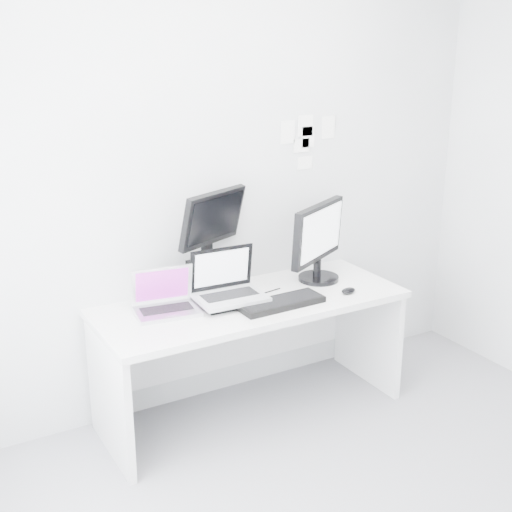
# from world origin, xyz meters

# --- Properties ---
(back_wall) EXTENTS (3.60, 0.00, 3.60)m
(back_wall) POSITION_xyz_m (0.00, 1.60, 1.35)
(back_wall) COLOR silver
(back_wall) RESTS_ON ground
(desk) EXTENTS (1.80, 0.70, 0.73)m
(desk) POSITION_xyz_m (0.00, 1.25, 0.36)
(desk) COLOR white
(desk) RESTS_ON ground
(macbook) EXTENTS (0.38, 0.30, 0.26)m
(macbook) POSITION_xyz_m (-0.50, 1.31, 0.86)
(macbook) COLOR #BAB9BF
(macbook) RESTS_ON desk
(speaker) EXTENTS (0.12, 0.12, 0.19)m
(speaker) POSITION_xyz_m (-0.22, 1.52, 0.83)
(speaker) COLOR black
(speaker) RESTS_ON desk
(dell_laptop) EXTENTS (0.40, 0.32, 0.32)m
(dell_laptop) POSITION_xyz_m (-0.13, 1.25, 0.89)
(dell_laptop) COLOR #A8ABAF
(dell_laptop) RESTS_ON desk
(rear_monitor) EXTENTS (0.50, 0.34, 0.64)m
(rear_monitor) POSITION_xyz_m (-0.15, 1.46, 1.05)
(rear_monitor) COLOR black
(rear_monitor) RESTS_ON desk
(samsung_monitor) EXTENTS (0.60, 0.48, 0.50)m
(samsung_monitor) POSITION_xyz_m (0.53, 1.34, 0.98)
(samsung_monitor) COLOR black
(samsung_monitor) RESTS_ON desk
(keyboard) EXTENTS (0.50, 0.19, 0.03)m
(keyboard) POSITION_xyz_m (0.10, 1.09, 0.75)
(keyboard) COLOR black
(keyboard) RESTS_ON desk
(mouse) EXTENTS (0.11, 0.08, 0.03)m
(mouse) POSITION_xyz_m (0.55, 1.06, 0.75)
(mouse) COLOR black
(mouse) RESTS_ON desk
(wall_note_0) EXTENTS (0.10, 0.00, 0.14)m
(wall_note_0) POSITION_xyz_m (0.45, 1.59, 1.62)
(wall_note_0) COLOR white
(wall_note_0) RESTS_ON back_wall
(wall_note_1) EXTENTS (0.09, 0.00, 0.13)m
(wall_note_1) POSITION_xyz_m (0.60, 1.59, 1.58)
(wall_note_1) COLOR white
(wall_note_1) RESTS_ON back_wall
(wall_note_2) EXTENTS (0.10, 0.00, 0.14)m
(wall_note_2) POSITION_xyz_m (0.75, 1.59, 1.63)
(wall_note_2) COLOR white
(wall_note_2) RESTS_ON back_wall
(wall_note_3) EXTENTS (0.11, 0.00, 0.08)m
(wall_note_3) POSITION_xyz_m (0.58, 1.59, 1.42)
(wall_note_3) COLOR white
(wall_note_3) RESTS_ON back_wall
(wall_note_4) EXTENTS (0.11, 0.00, 0.13)m
(wall_note_4) POSITION_xyz_m (0.58, 1.59, 1.65)
(wall_note_4) COLOR white
(wall_note_4) RESTS_ON back_wall
(wall_note_5) EXTENTS (0.11, 0.00, 0.08)m
(wall_note_5) POSITION_xyz_m (0.55, 1.59, 1.53)
(wall_note_5) COLOR white
(wall_note_5) RESTS_ON back_wall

